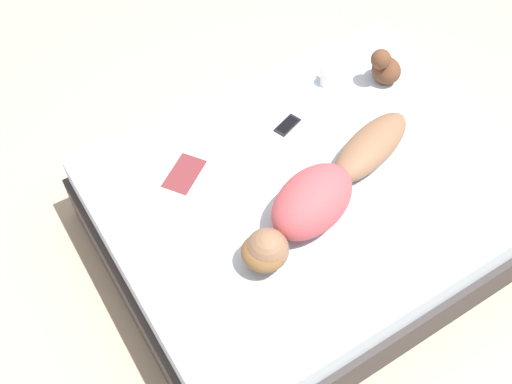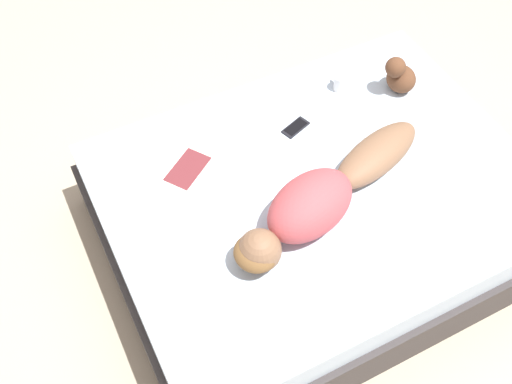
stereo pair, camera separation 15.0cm
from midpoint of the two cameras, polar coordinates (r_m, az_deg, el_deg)
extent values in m
plane|color=#B7A88E|center=(3.27, 6.75, -4.32)|extent=(12.00, 12.00, 0.00)
cube|color=#383333|center=(3.14, 7.01, -2.83)|extent=(1.59, 2.07, 0.30)
cube|color=silver|center=(2.95, 7.47, -0.20)|extent=(1.53, 2.01, 0.18)
ellipsoid|color=brown|center=(2.94, 12.86, 3.45)|extent=(0.36, 0.58, 0.14)
ellipsoid|color=#B2474C|center=(2.64, 6.81, -1.31)|extent=(0.41, 0.52, 0.23)
ellipsoid|color=brown|center=(2.51, 1.67, -5.92)|extent=(0.24, 0.23, 0.10)
sphere|color=brown|center=(2.52, 2.05, -5.66)|extent=(0.19, 0.19, 0.19)
cube|color=silver|center=(2.83, -1.43, 0.57)|extent=(0.36, 0.39, 0.01)
cube|color=silver|center=(2.91, -5.06, 2.12)|extent=(0.36, 0.39, 0.01)
cube|color=maroon|center=(2.90, -5.06, 2.18)|extent=(0.24, 0.27, 0.00)
cylinder|color=white|center=(3.29, 9.43, 10.19)|extent=(0.08, 0.08, 0.09)
cylinder|color=black|center=(3.27, 9.51, 10.67)|extent=(0.07, 0.07, 0.01)
torus|color=white|center=(3.32, 9.01, 10.67)|extent=(0.05, 0.01, 0.05)
cube|color=black|center=(3.09, 5.19, 6.09)|extent=(0.12, 0.16, 0.01)
cube|color=black|center=(3.08, 5.20, 6.16)|extent=(0.09, 0.13, 0.00)
ellipsoid|color=brown|center=(3.34, 14.93, 10.34)|extent=(0.17, 0.15, 0.14)
sphere|color=brown|center=(3.24, 14.48, 11.39)|extent=(0.11, 0.11, 0.11)
camera|label=1|loc=(0.08, -88.44, 2.08)|focal=42.00mm
camera|label=2|loc=(0.08, 91.56, -2.08)|focal=42.00mm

